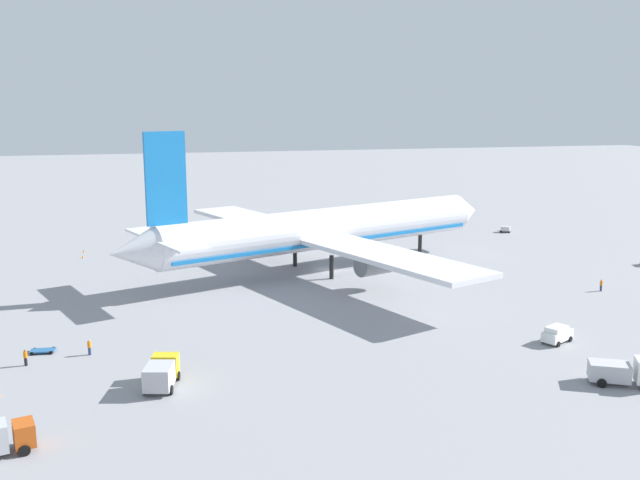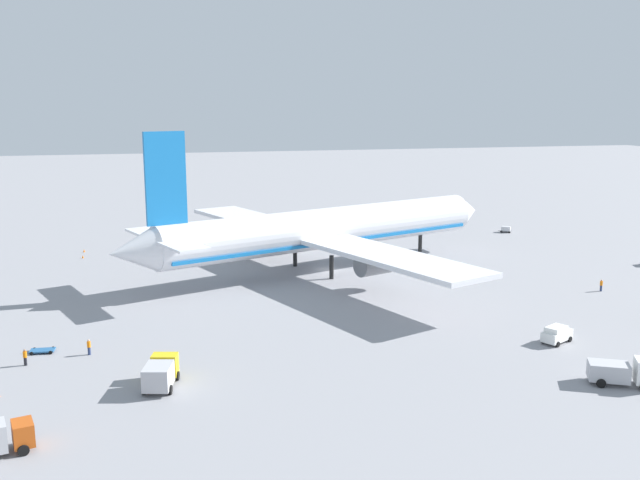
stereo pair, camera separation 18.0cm
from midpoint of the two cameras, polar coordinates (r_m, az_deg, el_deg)
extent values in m
plane|color=gray|center=(115.80, 0.65, -2.46)|extent=(600.00, 600.00, 0.00)
cylinder|color=white|center=(114.36, 0.66, 0.99)|extent=(58.42, 26.16, 6.64)
cone|color=white|center=(135.56, 11.92, 2.33)|extent=(7.17, 7.90, 6.50)
cone|color=white|center=(99.22, -15.12, -0.94)|extent=(8.36, 8.16, 6.30)
cube|color=#1972BF|center=(99.60, -12.52, 4.96)|extent=(5.82, 2.47, 13.06)
cube|color=white|center=(105.79, -13.75, 0.58)|extent=(7.25, 10.21, 0.36)
cube|color=white|center=(95.53, -11.29, -0.42)|extent=(7.25, 10.21, 0.36)
cube|color=white|center=(129.23, -5.45, 1.66)|extent=(19.31, 33.56, 0.70)
cylinder|color=slate|center=(125.93, -3.95, 0.49)|extent=(6.52, 5.12, 3.41)
cube|color=white|center=(97.66, 5.89, -1.40)|extent=(19.31, 33.56, 0.70)
cylinder|color=slate|center=(102.36, 4.52, -1.96)|extent=(6.16, 4.95, 3.35)
cylinder|color=black|center=(128.36, 8.27, -0.38)|extent=(0.70, 0.70, 3.76)
cylinder|color=black|center=(118.05, -2.02, -1.27)|extent=(0.70, 0.70, 3.76)
cylinder|color=black|center=(109.47, 1.00, -2.24)|extent=(0.70, 0.70, 3.76)
cube|color=#1972BF|center=(114.69, 0.66, 0.09)|extent=(56.06, 25.05, 0.50)
cube|color=yellow|center=(71.93, -12.56, -9.98)|extent=(2.83, 2.22, 2.17)
cube|color=#B2B2B7|center=(69.27, -13.08, -10.85)|extent=(3.28, 3.90, 2.15)
cube|color=black|center=(72.26, -12.48, -9.42)|extent=(2.04, 0.62, 0.96)
cylinder|color=black|center=(72.44, -13.53, -10.80)|extent=(0.52, 0.95, 0.90)
cylinder|color=black|center=(71.92, -11.57, -10.87)|extent=(0.52, 0.95, 0.90)
cylinder|color=black|center=(69.32, -14.20, -11.85)|extent=(0.52, 0.95, 0.90)
cylinder|color=black|center=(68.78, -12.14, -11.94)|extent=(0.52, 0.95, 0.90)
cube|color=#B2B2B7|center=(74.94, 22.69, -9.92)|extent=(4.47, 3.89, 1.71)
cylinder|color=black|center=(76.93, 24.83, -10.23)|extent=(0.93, 0.69, 0.90)
cylinder|color=black|center=(76.19, 21.90, -10.20)|extent=(0.93, 0.69, 0.90)
cylinder|color=black|center=(74.02, 22.17, -10.85)|extent=(0.93, 0.69, 0.90)
cube|color=#BF4C14|center=(61.84, -23.14, -14.38)|extent=(2.03, 2.50, 1.88)
cube|color=black|center=(61.68, -22.65, -13.92)|extent=(0.50, 1.82, 0.83)
cylinder|color=black|center=(63.22, -23.32, -14.76)|extent=(0.94, 0.50, 0.90)
cylinder|color=black|center=(61.24, -23.11, -15.61)|extent=(0.94, 0.50, 0.90)
cube|color=white|center=(85.41, 18.95, -7.41)|extent=(4.49, 3.47, 1.10)
cube|color=white|center=(84.99, 18.91, -6.91)|extent=(3.09, 2.65, 0.55)
cylinder|color=black|center=(87.13, 18.84, -7.42)|extent=(0.67, 0.48, 0.64)
cylinder|color=black|center=(86.29, 19.91, -7.67)|extent=(0.67, 0.48, 0.64)
cylinder|color=black|center=(84.88, 17.92, -7.85)|extent=(0.67, 0.48, 0.64)
cylinder|color=black|center=(84.03, 19.02, -8.11)|extent=(0.67, 0.48, 0.64)
cube|color=#595B60|center=(154.96, 15.05, 0.71)|extent=(2.60, 2.47, 0.15)
cylinder|color=#333338|center=(155.15, 14.54, 0.75)|extent=(0.52, 0.43, 0.08)
cube|color=silver|center=(154.86, 15.06, 0.91)|extent=(2.24, 2.14, 0.94)
cylinder|color=black|center=(154.40, 14.71, 0.66)|extent=(0.39, 0.34, 0.40)
cylinder|color=black|center=(155.77, 14.78, 0.75)|extent=(0.39, 0.34, 0.40)
cylinder|color=black|center=(154.18, 15.32, 0.62)|extent=(0.39, 0.34, 0.40)
cylinder|color=black|center=(155.55, 15.40, 0.70)|extent=(0.39, 0.34, 0.40)
cube|color=#26598C|center=(83.70, -21.80, -8.41)|extent=(2.76, 1.68, 0.15)
cylinder|color=#333338|center=(84.08, -22.88, -8.41)|extent=(0.61, 0.14, 0.08)
cylinder|color=black|center=(83.32, -22.57, -8.62)|extent=(0.41, 0.16, 0.40)
cylinder|color=black|center=(84.60, -22.36, -8.30)|extent=(0.41, 0.16, 0.40)
cylinder|color=black|center=(82.86, -21.22, -8.62)|extent=(0.41, 0.16, 0.40)
cylinder|color=black|center=(84.16, -21.02, -8.31)|extent=(0.41, 0.16, 0.40)
cylinder|color=navy|center=(110.68, 22.13, -3.69)|extent=(0.38, 0.38, 0.87)
cylinder|color=orange|center=(110.50, 22.16, -3.31)|extent=(0.47, 0.47, 0.65)
sphere|color=tan|center=(110.40, 22.18, -3.09)|extent=(0.24, 0.24, 0.24)
cylinder|color=navy|center=(81.25, -18.38, -8.65)|extent=(0.45, 0.45, 0.87)
cylinder|color=orange|center=(81.00, -18.41, -8.14)|extent=(0.57, 0.57, 0.65)
sphere|color=tan|center=(80.86, -18.43, -7.84)|extent=(0.24, 0.24, 0.24)
cylinder|color=black|center=(80.43, -22.99, -9.17)|extent=(0.33, 0.33, 0.88)
cylinder|color=orange|center=(80.18, -23.03, -8.65)|extent=(0.41, 0.41, 0.66)
sphere|color=#8C6647|center=(80.04, -23.06, -8.35)|extent=(0.24, 0.24, 0.24)
cone|color=orange|center=(169.74, 8.84, 1.83)|extent=(0.36, 0.36, 0.55)
cone|color=orange|center=(136.82, -18.78, -0.84)|extent=(0.36, 0.36, 0.55)
cone|color=orange|center=(152.45, 9.64, 0.77)|extent=(0.36, 0.36, 0.55)
cone|color=orange|center=(131.53, -18.87, -1.30)|extent=(0.36, 0.36, 0.55)
camera|label=1|loc=(0.09, -89.95, 0.01)|focal=38.94mm
camera|label=2|loc=(0.09, 90.05, -0.01)|focal=38.94mm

